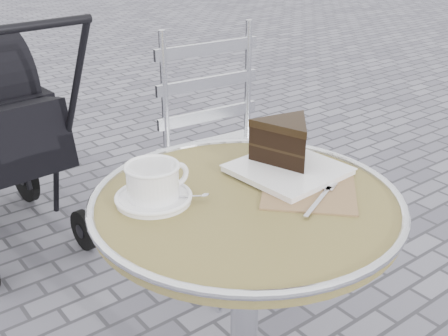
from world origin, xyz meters
TOP-DOWN VIEW (x-y plane):
  - cafe_table at (0.00, 0.00)m, footprint 0.72×0.72m
  - cappuccino_set at (-0.17, 0.12)m, footprint 0.18×0.17m
  - cake_plate_set at (0.18, 0.06)m, footprint 0.31×0.40m
  - bistro_chair at (0.46, 0.71)m, footprint 0.47×0.47m

SIDE VIEW (x-z plane):
  - cafe_table at x=0.00m, z-range 0.20..0.94m
  - bistro_chair at x=0.46m, z-range 0.11..1.07m
  - cappuccino_set at x=-0.17m, z-range 0.73..0.81m
  - cake_plate_set at x=0.18m, z-range 0.73..0.86m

